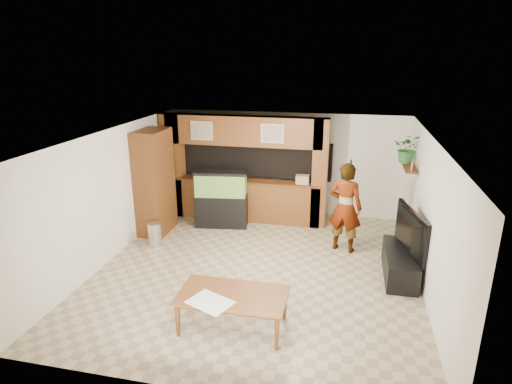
% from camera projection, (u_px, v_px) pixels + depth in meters
% --- Properties ---
extents(floor, '(6.50, 6.50, 0.00)m').
position_uv_depth(floor, '(258.00, 269.00, 8.31)').
color(floor, tan).
rests_on(floor, ground).
extents(ceiling, '(6.50, 6.50, 0.00)m').
position_uv_depth(ceiling, '(258.00, 137.00, 7.50)').
color(ceiling, white).
rests_on(ceiling, wall_back).
extents(wall_back, '(6.00, 0.00, 6.00)m').
position_uv_depth(wall_back, '(285.00, 164.00, 10.92)').
color(wall_back, silver).
rests_on(wall_back, floor).
extents(wall_left, '(0.00, 6.50, 6.50)m').
position_uv_depth(wall_left, '(111.00, 195.00, 8.53)').
color(wall_left, silver).
rests_on(wall_left, floor).
extents(wall_right, '(0.00, 6.50, 6.50)m').
position_uv_depth(wall_right, '(429.00, 219.00, 7.29)').
color(wall_right, silver).
rests_on(wall_right, floor).
extents(partition, '(4.20, 0.99, 2.60)m').
position_uv_depth(partition, '(243.00, 167.00, 10.54)').
color(partition, brown).
rests_on(partition, floor).
extents(wall_clock, '(0.05, 0.25, 0.25)m').
position_uv_depth(wall_clock, '(134.00, 155.00, 9.26)').
color(wall_clock, black).
rests_on(wall_clock, wall_left).
extents(wall_shelf, '(0.25, 0.90, 0.04)m').
position_uv_depth(wall_shelf, '(409.00, 167.00, 9.01)').
color(wall_shelf, brown).
rests_on(wall_shelf, wall_right).
extents(pantry_cabinet, '(0.60, 0.98, 2.39)m').
position_uv_depth(pantry_cabinet, '(154.00, 182.00, 9.72)').
color(pantry_cabinet, brown).
rests_on(pantry_cabinet, floor).
extents(trash_can, '(0.28, 0.28, 0.52)m').
position_uv_depth(trash_can, '(155.00, 234.00, 9.25)').
color(trash_can, '#B2B2B7').
rests_on(trash_can, floor).
extents(aquarium, '(1.24, 0.46, 1.37)m').
position_uv_depth(aquarium, '(221.00, 200.00, 10.18)').
color(aquarium, black).
rests_on(aquarium, floor).
extents(tv_stand, '(0.55, 1.49, 0.50)m').
position_uv_depth(tv_stand, '(400.00, 264.00, 8.00)').
color(tv_stand, black).
rests_on(tv_stand, floor).
extents(television, '(0.51, 1.41, 0.81)m').
position_uv_depth(television, '(403.00, 232.00, 7.79)').
color(television, black).
rests_on(television, tv_stand).
extents(photo_frame, '(0.05, 0.14, 0.19)m').
position_uv_depth(photo_frame, '(412.00, 166.00, 8.69)').
color(photo_frame, tan).
rests_on(photo_frame, wall_shelf).
extents(potted_plant, '(0.65, 0.59, 0.63)m').
position_uv_depth(potted_plant, '(408.00, 148.00, 9.21)').
color(potted_plant, '#2A6A2E').
rests_on(potted_plant, wall_shelf).
extents(person, '(0.79, 0.62, 1.91)m').
position_uv_depth(person, '(345.00, 208.00, 8.83)').
color(person, '#A5805A').
rests_on(person, floor).
extents(microphone, '(0.03, 0.10, 0.15)m').
position_uv_depth(microphone, '(351.00, 163.00, 8.36)').
color(microphone, black).
rests_on(microphone, person).
extents(dining_table, '(1.64, 0.92, 0.58)m').
position_uv_depth(dining_table, '(232.00, 312.00, 6.43)').
color(dining_table, brown).
rests_on(dining_table, floor).
extents(newspaper_a, '(0.74, 0.65, 0.01)m').
position_uv_depth(newspaper_a, '(210.00, 302.00, 6.17)').
color(newspaper_a, silver).
rests_on(newspaper_a, dining_table).
extents(counter_box, '(0.31, 0.21, 0.21)m').
position_uv_depth(counter_box, '(303.00, 179.00, 10.12)').
color(counter_box, tan).
rests_on(counter_box, partition).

